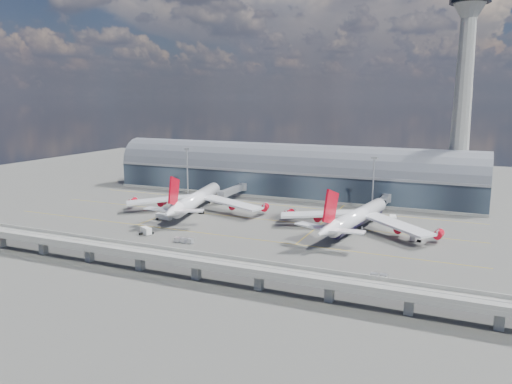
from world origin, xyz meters
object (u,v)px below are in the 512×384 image
at_px(control_tower, 463,99).
at_px(cargo_train_2, 379,277).
at_px(floodlight_mast_right, 373,183).
at_px(service_truck_5, 175,207).
at_px(airliner_left, 196,200).
at_px(airliner_right, 356,218).
at_px(service_truck_2, 164,217).
at_px(floodlight_mast_left, 187,170).
at_px(cargo_train_1, 170,255).
at_px(service_truck_1, 146,231).
at_px(service_truck_3, 416,236).
at_px(cargo_train_0, 184,241).
at_px(service_truck_0, 170,212).
at_px(service_truck_4, 393,220).

xyz_separation_m(control_tower, cargo_train_2, (-15.98, -117.06, -50.71)).
relative_size(floodlight_mast_right, service_truck_5, 4.07).
relative_size(airliner_left, cargo_train_2, 13.26).
distance_m(airliner_right, service_truck_5, 86.86).
relative_size(airliner_right, service_truck_2, 8.76).
xyz_separation_m(floodlight_mast_left, cargo_train_1, (51.74, -96.23, -12.69)).
bearing_deg(service_truck_5, service_truck_1, -105.78).
bearing_deg(cargo_train_1, cargo_train_2, -83.42).
bearing_deg(service_truck_3, cargo_train_0, -132.73).
relative_size(service_truck_1, service_truck_5, 0.86).
height_order(control_tower, floodlight_mast_left, control_tower).
bearing_deg(airliner_left, cargo_train_2, -41.32).
bearing_deg(cargo_train_1, airliner_right, -40.44).
bearing_deg(service_truck_2, floodlight_mast_right, -50.78).
xyz_separation_m(airliner_left, service_truck_0, (-8.11, -9.18, -4.78)).
relative_size(service_truck_3, cargo_train_1, 0.48).
distance_m(control_tower, service_truck_1, 157.70).
xyz_separation_m(floodlight_mast_right, cargo_train_0, (-53.21, -79.71, -12.74)).
relative_size(floodlight_mast_left, floodlight_mast_right, 1.00).
bearing_deg(service_truck_0, airliner_right, -15.37).
height_order(airliner_left, service_truck_3, airliner_left).
bearing_deg(airliner_left, service_truck_0, -142.98).
distance_m(floodlight_mast_left, service_truck_1, 81.56).
bearing_deg(service_truck_1, floodlight_mast_right, -17.77).
bearing_deg(airliner_left, airliner_right, -14.10).
bearing_deg(floodlight_mast_right, service_truck_2, -146.24).
xyz_separation_m(service_truck_2, service_truck_3, (104.23, 11.41, 0.05)).
xyz_separation_m(airliner_right, cargo_train_1, (-49.49, -57.05, -4.70)).
height_order(floodlight_mast_left, cargo_train_2, floodlight_mast_left).
bearing_deg(floodlight_mast_right, control_tower, 38.66).
height_order(floodlight_mast_right, cargo_train_0, floodlight_mast_right).
bearing_deg(floodlight_mast_left, service_truck_1, -70.11).
relative_size(airliner_right, service_truck_4, 11.20).
distance_m(floodlight_mast_left, airliner_left, 44.87).
xyz_separation_m(service_truck_1, cargo_train_0, (19.34, -3.87, -0.55)).
distance_m(service_truck_3, cargo_train_2, 47.48).
xyz_separation_m(control_tower, airliner_right, (-33.77, -67.18, -45.99)).
xyz_separation_m(service_truck_0, cargo_train_1, (33.82, -51.27, -0.48)).
xyz_separation_m(floodlight_mast_left, cargo_train_2, (119.02, -89.06, -12.71)).
bearing_deg(control_tower, airliner_right, -116.68).
height_order(service_truck_3, service_truck_4, service_truck_4).
bearing_deg(airliner_left, service_truck_3, -15.07).
xyz_separation_m(airliner_left, service_truck_2, (-5.79, -17.53, -4.76)).
height_order(floodlight_mast_right, airliner_left, floodlight_mast_right).
distance_m(airliner_right, service_truck_3, 23.77).
xyz_separation_m(floodlight_mast_right, cargo_train_2, (19.02, -89.06, -12.71)).
relative_size(floodlight_mast_right, airliner_left, 0.36).
height_order(control_tower, service_truck_5, control_tower).
height_order(floodlight_mast_left, service_truck_3, floodlight_mast_left).
bearing_deg(cargo_train_2, cargo_train_0, 87.05).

